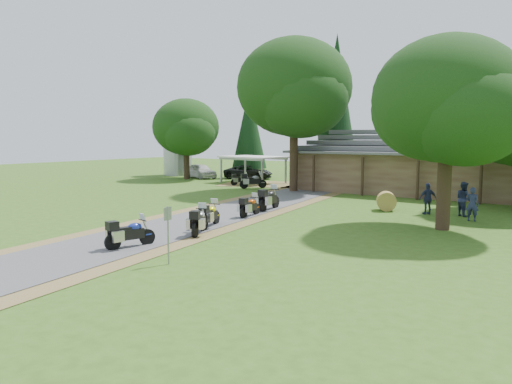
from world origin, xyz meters
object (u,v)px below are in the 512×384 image
Objects in this scene: motorcycle_row_b at (199,220)px; motorcycle_row_e at (269,198)px; motorcycle_row_c at (210,214)px; car_dark_suv at (248,169)px; motorcycle_carport_b at (253,180)px; silo at (178,146)px; hay_bale at (386,201)px; motorcycle_carport_a at (241,179)px; car_white_sedan at (200,169)px; motorcycle_row_a at (130,232)px; motorcycle_row_d at (250,205)px; lodge at (436,161)px; carport at (253,170)px.

motorcycle_row_e reaches higher than motorcycle_row_b.
motorcycle_row_e is (-0.70, 6.18, 0.08)m from motorcycle_row_c.
car_dark_suv is 9.47m from motorcycle_carport_b.
motorcycle_row_b is 0.94× the size of motorcycle_carport_b.
silo is 5.83× the size of hay_bale.
silo is 3.85× the size of motorcycle_carport_a.
car_white_sedan is 3.06× the size of motorcycle_row_a.
motorcycle_carport_a is at bearing 40.43° from motorcycle_row_a.
motorcycle_row_a is 1.68× the size of hay_bale.
motorcycle_row_d reaches higher than hay_bale.
car_white_sedan reaches higher than motorcycle_row_e.
lodge is 28.70m from silo.
motorcycle_row_a is (11.71, -24.88, -0.61)m from carport.
carport is at bearing -176.87° from lodge.
car_dark_suv reaches higher than motorcycle_carport_a.
car_white_sedan is 3.18× the size of motorcycle_row_d.
carport is 27.50m from motorcycle_row_a.
motorcycle_row_e is at bearing -16.26° from motorcycle_row_b.
car_white_sedan reaches higher than motorcycle_row_b.
motorcycle_row_b is at bearing -172.75° from motorcycle_row_c.
lodge is 19.49m from car_dark_suv.
silo reaches higher than hay_bale.
lodge is 15.53m from motorcycle_row_e.
lodge is 14.41m from motorcycle_carport_b.
lodge reaches higher than car_white_sedan.
carport is (12.35, -2.96, -1.97)m from silo.
car_white_sedan is 2.79× the size of motorcycle_carport_b.
car_dark_suv is 29.01m from motorcycle_row_b.
motorcycle_carport_a is (7.97, -3.71, -0.37)m from car_white_sedan.
hay_bale is at bearing -63.33° from motorcycle_row_e.
lodge is 10.56× the size of motorcycle_carport_b.
silo is at bearing 47.57° from motorcycle_row_e.
car_white_sedan is at bearing 93.47° from car_dark_suv.
motorcycle_carport_b is at bearing 32.70° from motorcycle_row_e.
silo reaches higher than car_white_sedan.
silo is 12.85m from carport.
motorcycle_carport_b reaches higher than motorcycle_row_a.
car_white_sedan is 11.56m from motorcycle_carport_b.
motorcycle_carport_a is (-10.64, 13.56, -0.04)m from motorcycle_row_d.
silo is 3.04× the size of motorcycle_row_e.
motorcycle_row_e is at bearing 18.99° from motorcycle_row_a.
motorcycle_row_b is 1.15× the size of motorcycle_carport_a.
carport is 4.94m from motorcycle_carport_b.
motorcycle_row_b is (12.12, -21.32, -0.59)m from carport.
lodge is 16.33m from carport.
motorcycle_row_a is 3.58m from motorcycle_row_b.
motorcycle_carport_a is at bearing 96.06° from motorcycle_carport_b.
motorcycle_row_a is 0.97× the size of motorcycle_row_b.
motorcycle_row_d is 14.63m from motorcycle_carport_b.
motorcycle_carport_b is at bearing -96.26° from car_white_sedan.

